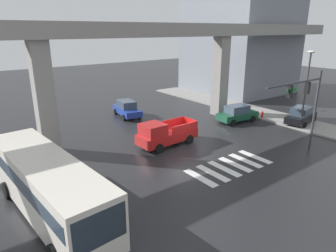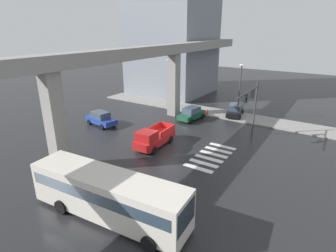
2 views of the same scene
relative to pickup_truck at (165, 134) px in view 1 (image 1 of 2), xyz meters
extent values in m
plane|color=#232326|center=(1.31, -1.01, -0.99)|extent=(120.00, 120.00, 0.00)
cube|color=silver|center=(-1.44, -5.83, -0.98)|extent=(0.55, 2.80, 0.01)
cube|color=silver|center=(-0.34, -5.83, -0.98)|extent=(0.55, 2.80, 0.01)
cube|color=silver|center=(0.76, -5.83, -0.98)|extent=(0.55, 2.80, 0.01)
cube|color=silver|center=(1.86, -5.83, -0.98)|extent=(0.55, 2.80, 0.01)
cube|color=silver|center=(2.96, -5.83, -0.98)|extent=(0.55, 2.80, 0.01)
cube|color=silver|center=(4.06, -5.83, -0.98)|extent=(0.55, 2.80, 0.01)
cube|color=gray|center=(1.31, 4.10, 7.98)|extent=(55.19, 1.96, 1.20)
cube|color=gray|center=(-7.81, 4.10, 3.19)|extent=(1.30, 1.30, 8.36)
cube|color=gray|center=(10.42, 4.10, 3.19)|extent=(1.30, 1.30, 8.36)
cube|color=gray|center=(14.31, 0.99, -0.91)|extent=(4.00, 36.00, 0.15)
cube|color=red|center=(0.30, 0.01, -0.21)|extent=(5.18, 2.13, 0.80)
cube|color=red|center=(-1.15, -0.05, 0.64)|extent=(1.78, 1.82, 0.90)
cube|color=#3F5160|center=(-1.62, -0.07, 0.64)|extent=(0.17, 1.67, 0.77)
cube|color=red|center=(1.49, -0.81, 0.49)|extent=(2.65, 0.22, 0.60)
cube|color=red|center=(1.41, 0.94, 0.49)|extent=(2.65, 0.22, 0.60)
cube|color=red|center=(2.80, 0.13, 0.49)|extent=(0.18, 1.75, 0.60)
cylinder|color=black|center=(-1.24, -0.96, -0.61)|extent=(0.77, 0.31, 0.76)
cylinder|color=black|center=(-1.32, 0.84, -0.61)|extent=(0.77, 0.31, 0.76)
cylinder|color=black|center=(1.92, -0.82, -0.61)|extent=(0.77, 0.31, 0.76)
cylinder|color=black|center=(1.84, 0.99, -0.61)|extent=(0.77, 0.31, 0.76)
cube|color=beige|center=(-10.20, -3.93, 0.65)|extent=(3.42, 10.98, 2.70)
cube|color=#2D3D4C|center=(-10.20, -3.93, 1.12)|extent=(3.41, 10.44, 0.76)
cube|color=#2D3D4C|center=(-9.74, -9.27, 0.99)|extent=(2.25, 0.27, 1.49)
cylinder|color=black|center=(-8.66, -7.59, -0.51)|extent=(0.43, 0.99, 0.96)
cylinder|color=black|center=(-9.24, -0.86, -0.51)|extent=(0.43, 0.99, 0.96)
cylinder|color=black|center=(-11.68, -1.07, -0.51)|extent=(0.43, 0.99, 0.96)
cube|color=#1E3899|center=(1.83, 9.38, -0.35)|extent=(2.33, 4.50, 0.64)
cube|color=#384756|center=(1.84, 9.47, 0.35)|extent=(1.79, 2.42, 0.76)
cylinder|color=black|center=(2.50, 7.94, -0.67)|extent=(0.33, 0.67, 0.64)
cylinder|color=black|center=(0.79, 8.17, -0.67)|extent=(0.33, 0.67, 0.64)
cylinder|color=black|center=(2.87, 10.58, -0.67)|extent=(0.33, 0.67, 0.64)
cylinder|color=black|center=(1.16, 10.81, -0.67)|extent=(0.33, 0.67, 0.64)
cube|color=black|center=(14.40, -3.34, -0.35)|extent=(4.56, 2.58, 0.64)
cube|color=#384756|center=(14.31, -3.36, 0.35)|extent=(2.49, 1.91, 0.76)
cylinder|color=black|center=(15.54, -2.23, -0.67)|extent=(0.67, 0.36, 0.64)
cylinder|color=black|center=(15.88, -3.93, -0.67)|extent=(0.67, 0.36, 0.64)
cylinder|color=black|center=(12.93, -2.76, -0.67)|extent=(0.67, 0.36, 0.64)
cylinder|color=black|center=(13.27, -4.45, -0.67)|extent=(0.67, 0.36, 0.64)
cube|color=#14472D|center=(9.89, 0.94, -0.35)|extent=(4.46, 2.20, 0.64)
cube|color=#384756|center=(9.79, 0.95, 0.35)|extent=(2.38, 1.72, 0.76)
cylinder|color=black|center=(11.30, 1.66, -0.67)|extent=(0.66, 0.31, 0.64)
cylinder|color=black|center=(11.12, -0.06, -0.67)|extent=(0.66, 0.31, 0.64)
cylinder|color=black|center=(8.65, 1.93, -0.67)|extent=(0.66, 0.31, 0.64)
cylinder|color=black|center=(8.47, 0.22, -0.67)|extent=(0.66, 0.31, 0.64)
cylinder|color=#38383D|center=(8.67, -7.45, 2.11)|extent=(0.18, 0.18, 6.20)
cylinder|color=#38383D|center=(5.47, -7.45, 4.61)|extent=(6.40, 0.14, 0.14)
cube|color=black|center=(7.07, -7.45, 4.09)|extent=(0.24, 0.32, 0.84)
sphere|color=green|center=(7.07, -7.45, 3.83)|extent=(0.17, 0.17, 0.17)
cube|color=black|center=(4.87, -7.45, 4.09)|extent=(0.24, 0.32, 0.84)
sphere|color=green|center=(4.87, -7.45, 3.83)|extent=(0.17, 0.17, 0.17)
cube|color=#19722D|center=(5.11, -7.45, 4.16)|extent=(1.10, 0.04, 0.28)
cylinder|color=#38383D|center=(13.11, -4.13, 2.51)|extent=(0.16, 0.16, 7.00)
ellipsoid|color=beige|center=(13.11, -4.13, 6.13)|extent=(0.44, 0.70, 0.24)
cylinder|color=#38383D|center=(13.11, 6.76, 2.51)|extent=(0.16, 0.16, 7.00)
ellipsoid|color=beige|center=(13.11, 6.76, 6.13)|extent=(0.44, 0.70, 0.24)
cylinder|color=red|center=(12.71, -0.01, -0.64)|extent=(0.24, 0.24, 0.70)
sphere|color=red|center=(12.71, -0.01, -0.25)|extent=(0.22, 0.22, 0.22)
camera|label=1|loc=(-13.34, -18.29, 8.05)|focal=31.98mm
camera|label=2|loc=(-20.18, -14.93, 10.45)|focal=28.78mm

